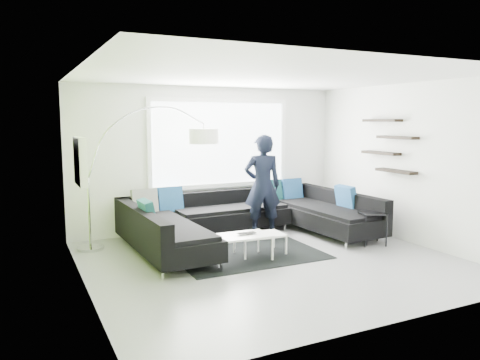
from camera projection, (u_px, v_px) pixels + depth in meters
name	position (u px, v px, depth m)	size (l,w,h in m)	color
ground	(273.00, 261.00, 7.20)	(5.50, 5.50, 0.00)	gray
room_shell	(269.00, 143.00, 7.17)	(5.54, 5.04, 2.82)	white
sectional_sofa	(251.00, 220.00, 8.29)	(4.30, 2.76, 0.91)	black
rug	(246.00, 253.00, 7.59)	(2.34, 1.70, 0.01)	black
coffee_table	(250.00, 245.00, 7.39)	(1.20, 0.70, 0.39)	white
arc_lamp	(88.00, 179.00, 7.69)	(2.25, 1.01, 2.40)	silver
side_table	(372.00, 228.00, 8.14)	(0.41, 0.41, 0.57)	black
person	(262.00, 186.00, 8.69)	(0.79, 0.63, 1.89)	black
laptop	(248.00, 234.00, 7.22)	(0.31, 0.20, 0.02)	black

